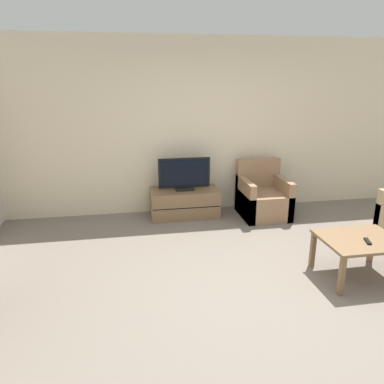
{
  "coord_description": "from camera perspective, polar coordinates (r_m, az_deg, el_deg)",
  "views": [
    {
      "loc": [
        -1.32,
        -3.26,
        2.12
      ],
      "look_at": [
        -0.61,
        0.74,
        0.85
      ],
      "focal_mm": 35.0,
      "sensor_mm": 36.0,
      "label": 1
    }
  ],
  "objects": [
    {
      "name": "remote",
      "position": [
        4.35,
        25.2,
        -6.8
      ],
      "size": [
        0.08,
        0.16,
        0.02
      ],
      "rotation": [
        0.0,
        0.0,
        -0.31
      ],
      "color": "black",
      "rests_on": "coffee_table"
    },
    {
      "name": "tv",
      "position": [
        5.73,
        -1.18,
        2.56
      ],
      "size": [
        0.8,
        0.18,
        0.5
      ],
      "color": "black",
      "rests_on": "tv_stand"
    },
    {
      "name": "wall_back",
      "position": [
        5.99,
        2.79,
        9.92
      ],
      "size": [
        12.0,
        0.06,
        2.7
      ],
      "color": "beige",
      "rests_on": "ground"
    },
    {
      "name": "ground_plane",
      "position": [
        4.11,
        10.57,
        -14.05
      ],
      "size": [
        24.0,
        24.0,
        0.0
      ],
      "primitive_type": "plane",
      "color": "slate"
    },
    {
      "name": "armchair",
      "position": [
        5.97,
        10.71,
        -0.92
      ],
      "size": [
        0.7,
        0.76,
        0.86
      ],
      "color": "#937051",
      "rests_on": "ground"
    },
    {
      "name": "coffee_table",
      "position": [
        4.43,
        24.24,
        -7.21
      ],
      "size": [
        0.83,
        0.68,
        0.45
      ],
      "color": "brown",
      "rests_on": "ground"
    },
    {
      "name": "tv_stand",
      "position": [
        5.86,
        -1.15,
        -1.67
      ],
      "size": [
        1.06,
        0.51,
        0.43
      ],
      "color": "brown",
      "rests_on": "ground"
    }
  ]
}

